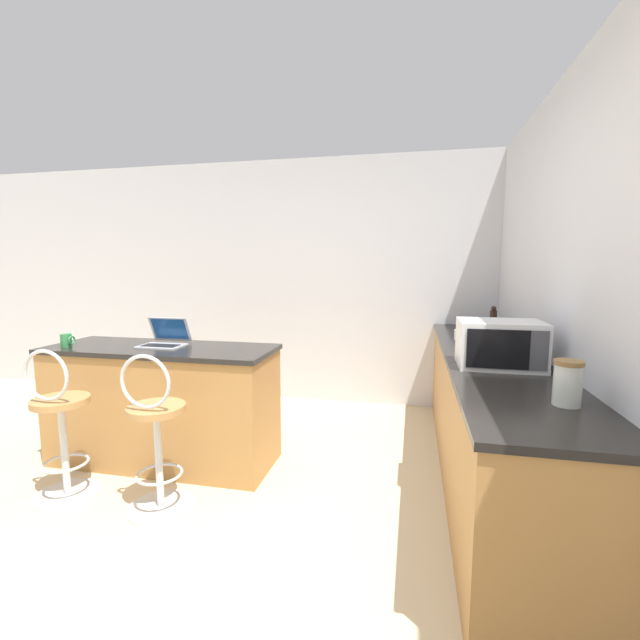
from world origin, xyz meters
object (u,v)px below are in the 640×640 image
microwave (500,344)px  mug_white (460,335)px  toaster (488,335)px  mug_green (67,340)px  laptop (165,338)px  pepper_mill (493,321)px  storage_jar (568,383)px  bar_stool_far (156,438)px  mug_red (466,347)px  bar_stool_near (60,429)px  mug_blue (499,326)px

microwave → mug_white: (-0.13, 0.89, -0.09)m
toaster → mug_green: bearing=-166.7°
laptop → pepper_mill: 2.73m
toaster → storage_jar: 1.37m
microwave → mug_green: bearing=-179.4°
bar_stool_far → toaster: toaster is taller
mug_white → pepper_mill: bearing=51.6°
mug_green → mug_red: mug_green is taller
bar_stool_far → pepper_mill: pepper_mill is taller
toaster → mug_red: toaster is taller
toaster → mug_red: size_ratio=2.61×
toaster → mug_green: (-3.03, -0.71, -0.03)m
storage_jar → microwave: bearing=102.3°
storage_jar → mug_white: size_ratio=2.04×
toaster → bar_stool_near: bearing=-156.9°
mug_green → mug_white: bearing=18.0°
bar_stool_near → mug_red: bar_stool_near is taller
laptop → mug_blue: bearing=26.5°
laptop → mug_green: size_ratio=3.16×
laptop → mug_red: laptop is taller
microwave → pepper_mill: 1.31m
bar_stool_near → storage_jar: (2.81, -0.22, 0.53)m
mug_green → mug_blue: mug_green is taller
pepper_mill → bar_stool_far: bearing=-140.9°
bar_stool_near → mug_red: bearing=18.2°
microwave → mug_red: size_ratio=5.03×
bar_stool_near → mug_green: bearing=126.0°
toaster → storage_jar: bearing=-85.7°
microwave → storage_jar: 0.70m
bar_stool_near → mug_blue: bar_stool_near is taller
microwave → pepper_mill: size_ratio=1.90×
mug_green → toaster: bearing=13.3°
bar_stool_far → laptop: 0.88m
laptop → mug_green: 0.70m
mug_white → microwave: bearing=-81.5°
bar_stool_near → toaster: size_ratio=4.04×
bar_stool_far → storage_jar: storage_jar is taller
bar_stool_far → toaster: size_ratio=4.04×
laptop → pepper_mill: size_ratio=1.28×
microwave → mug_green: (-2.98, -0.03, -0.09)m
microwave → pepper_mill: microwave is taller
mug_green → laptop: bearing=18.8°
pepper_mill → mug_white: size_ratio=2.56×
microwave → mug_blue: microwave is taller
bar_stool_far → microwave: microwave is taller
mug_blue → storage_jar: 2.17m
bar_stool_far → mug_blue: 3.02m
bar_stool_near → mug_white: size_ratio=10.21×
bar_stool_near → mug_blue: size_ratio=10.16×
microwave → storage_jar: bearing=-77.7°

